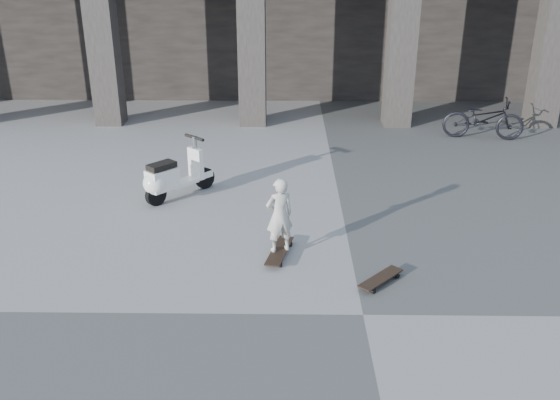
{
  "coord_description": "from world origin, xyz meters",
  "views": [
    {
      "loc": [
        -0.9,
        -5.98,
        3.98
      ],
      "look_at": [
        -1.02,
        1.98,
        0.65
      ],
      "focal_mm": 38.0,
      "sensor_mm": 36.0,
      "label": 1
    }
  ],
  "objects_px": {
    "child": "(279,215)",
    "bicycle": "(483,119)",
    "skateboard_spare": "(381,279)",
    "scooter": "(169,178)",
    "longboard": "(279,251)"
  },
  "relations": [
    {
      "from": "longboard",
      "to": "scooter",
      "type": "bearing_deg",
      "value": 56.54
    },
    {
      "from": "child",
      "to": "scooter",
      "type": "bearing_deg",
      "value": -68.77
    },
    {
      "from": "child",
      "to": "bicycle",
      "type": "xyz_separation_m",
      "value": [
        4.58,
        5.82,
        -0.16
      ]
    },
    {
      "from": "longboard",
      "to": "skateboard_spare",
      "type": "bearing_deg",
      "value": -106.57
    },
    {
      "from": "bicycle",
      "to": "child",
      "type": "bearing_deg",
      "value": 151.78
    },
    {
      "from": "longboard",
      "to": "child",
      "type": "relative_size",
      "value": 0.87
    },
    {
      "from": "child",
      "to": "scooter",
      "type": "relative_size",
      "value": 0.91
    },
    {
      "from": "longboard",
      "to": "skateboard_spare",
      "type": "relative_size",
      "value": 1.38
    },
    {
      "from": "longboard",
      "to": "bicycle",
      "type": "xyz_separation_m",
      "value": [
        4.58,
        5.82,
        0.4
      ]
    },
    {
      "from": "scooter",
      "to": "bicycle",
      "type": "relative_size",
      "value": 0.66
    },
    {
      "from": "skateboard_spare",
      "to": "child",
      "type": "distance_m",
      "value": 1.62
    },
    {
      "from": "longboard",
      "to": "bicycle",
      "type": "height_order",
      "value": "bicycle"
    },
    {
      "from": "child",
      "to": "bicycle",
      "type": "height_order",
      "value": "child"
    },
    {
      "from": "scooter",
      "to": "child",
      "type": "bearing_deg",
      "value": -94.27
    },
    {
      "from": "skateboard_spare",
      "to": "scooter",
      "type": "bearing_deg",
      "value": 93.29
    }
  ]
}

